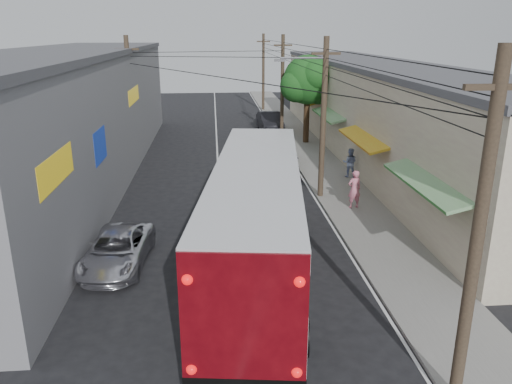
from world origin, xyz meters
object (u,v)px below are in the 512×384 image
at_px(coach_bus, 257,218).
at_px(parked_car_far, 270,122).
at_px(parked_suv, 281,160).
at_px(pedestrian_far, 350,163).
at_px(parked_car_mid, 280,150).
at_px(pedestrian_near, 354,189).
at_px(jeepney, 118,250).

relative_size(coach_bus, parked_car_far, 2.76).
xyz_separation_m(coach_bus, parked_suv, (2.59, 12.97, -1.28)).
height_order(coach_bus, pedestrian_far, coach_bus).
bearing_deg(pedestrian_far, coach_bus, 78.50).
distance_m(parked_suv, parked_car_mid, 2.89).
bearing_deg(parked_suv, parked_car_mid, 89.39).
height_order(coach_bus, pedestrian_near, coach_bus).
bearing_deg(parked_suv, parked_car_far, 92.52).
distance_m(parked_suv, pedestrian_near, 7.45).
height_order(parked_car_mid, pedestrian_near, pedestrian_near).
distance_m(jeepney, pedestrian_near, 11.44).
bearing_deg(pedestrian_far, parked_suv, -6.13).
bearing_deg(jeepney, pedestrian_near, 31.03).
xyz_separation_m(parked_car_far, pedestrian_near, (1.80, -20.01, 0.22)).
relative_size(coach_bus, parked_suv, 2.70).
relative_size(jeepney, pedestrian_far, 2.71).
bearing_deg(pedestrian_near, parked_car_far, -97.66).
distance_m(parked_car_mid, parked_car_far, 10.18).
distance_m(parked_suv, parked_car_far, 13.06).
xyz_separation_m(parked_car_mid, pedestrian_far, (3.47, -4.57, 0.27)).
distance_m(parked_car_far, pedestrian_near, 20.09).
relative_size(parked_car_far, pedestrian_far, 2.98).
xyz_separation_m(coach_bus, jeepney, (-5.01, 0.83, -1.39)).
distance_m(parked_suv, pedestrian_far, 4.17).
distance_m(coach_bus, parked_suv, 13.28).
bearing_deg(jeepney, coach_bus, -5.18).
relative_size(pedestrian_near, pedestrian_far, 1.10).
relative_size(parked_car_mid, pedestrian_far, 2.41).
relative_size(jeepney, pedestrian_near, 2.46).
distance_m(coach_bus, jeepney, 5.27).
bearing_deg(jeepney, parked_suv, 62.13).
relative_size(jeepney, parked_car_mid, 1.12).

